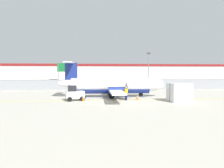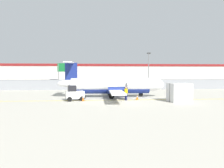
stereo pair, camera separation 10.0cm
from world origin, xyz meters
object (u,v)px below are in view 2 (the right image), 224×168
(traffic_cone_near_right, at_px, (83,98))
(ground_crew_worker, at_px, (126,93))
(parked_car_4, at_px, (151,82))
(commuter_airplane, at_px, (114,86))
(parked_car_1, at_px, (82,83))
(highway_sign, at_px, (66,70))
(cargo_container, at_px, (179,92))
(parked_car_0, at_px, (55,82))
(parked_car_3, at_px, (128,83))
(parked_car_2, at_px, (108,84))
(baggage_tug, at_px, (74,94))
(traffic_cone_near_left, at_px, (137,97))
(apron_light_pole, at_px, (149,68))

(traffic_cone_near_right, bearing_deg, ground_crew_worker, 2.76)
(parked_car_4, bearing_deg, commuter_airplane, -108.39)
(parked_car_1, relative_size, highway_sign, 0.78)
(cargo_container, relative_size, parked_car_1, 0.60)
(parked_car_0, relative_size, parked_car_3, 1.01)
(parked_car_0, xyz_separation_m, highway_sign, (5.23, -13.99, 3.24))
(parked_car_2, bearing_deg, ground_crew_worker, 92.48)
(traffic_cone_near_right, xyz_separation_m, parked_car_3, (9.91, 27.34, 0.58))
(traffic_cone_near_right, relative_size, parked_car_0, 0.15)
(parked_car_4, bearing_deg, parked_car_2, -136.62)
(baggage_tug, height_order, parked_car_0, baggage_tug)
(parked_car_2, xyz_separation_m, parked_car_4, (13.02, 9.81, 0.00))
(ground_crew_worker, height_order, highway_sign, highway_sign)
(parked_car_1, bearing_deg, parked_car_2, 138.39)
(traffic_cone_near_left, relative_size, parked_car_0, 0.15)
(commuter_airplane, height_order, parked_car_4, commuter_airplane)
(traffic_cone_near_left, xyz_separation_m, parked_car_1, (-8.99, 28.19, 0.58))
(parked_car_4, bearing_deg, ground_crew_worker, -104.18)
(cargo_container, distance_m, parked_car_2, 25.03)
(ground_crew_worker, xyz_separation_m, traffic_cone_near_right, (-5.33, -0.26, -0.64))
(parked_car_4, distance_m, apron_light_pole, 20.70)
(parked_car_0, bearing_deg, ground_crew_worker, -61.62)
(parked_car_0, bearing_deg, commuter_airplane, -60.70)
(parked_car_4, xyz_separation_m, highway_sign, (-22.17, -13.71, 3.24))
(parked_car_1, height_order, parked_car_2, same)
(parked_car_0, bearing_deg, parked_car_1, -22.37)
(ground_crew_worker, relative_size, highway_sign, 0.31)
(traffic_cone_near_left, bearing_deg, baggage_tug, -177.70)
(traffic_cone_near_left, height_order, traffic_cone_near_right, same)
(traffic_cone_near_left, bearing_deg, parked_car_4, 71.62)
(cargo_container, distance_m, parked_car_0, 40.30)
(commuter_airplane, distance_m, highway_sign, 17.51)
(traffic_cone_near_right, distance_m, parked_car_3, 29.09)
(traffic_cone_near_left, xyz_separation_m, parked_car_0, (-16.88, 31.94, 0.58))
(baggage_tug, relative_size, parked_car_3, 0.60)
(baggage_tug, xyz_separation_m, ground_crew_worker, (6.41, -0.12, 0.10))
(traffic_cone_near_left, relative_size, parked_car_3, 0.15)
(commuter_airplane, height_order, traffic_cone_near_left, commuter_airplane)
(commuter_airplane, relative_size, parked_car_1, 3.74)
(traffic_cone_near_right, distance_m, parked_car_2, 22.97)
(traffic_cone_near_left, xyz_separation_m, parked_car_3, (3.04, 26.65, 0.58))
(traffic_cone_near_right, relative_size, apron_light_pole, 0.09)
(traffic_cone_near_right, relative_size, highway_sign, 0.12)
(baggage_tug, height_order, ground_crew_worker, baggage_tug)
(parked_car_2, xyz_separation_m, highway_sign, (-9.14, -3.90, 3.24))
(ground_crew_worker, xyz_separation_m, parked_car_4, (12.05, 32.09, -0.06))
(parked_car_3, height_order, highway_sign, highway_sign)
(parked_car_2, height_order, highway_sign, highway_sign)
(highway_sign, bearing_deg, parked_car_0, 110.51)
(highway_sign, bearing_deg, traffic_cone_near_right, -75.62)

